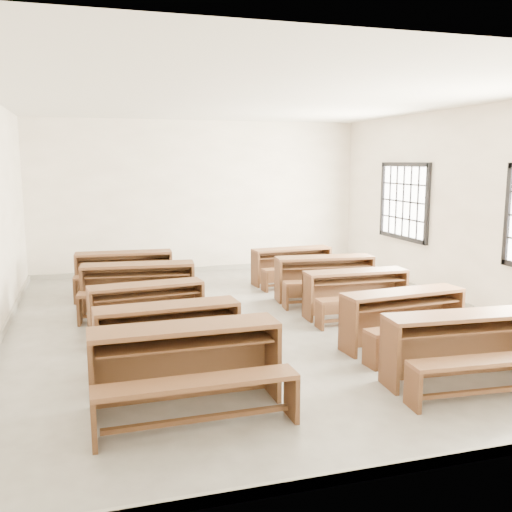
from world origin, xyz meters
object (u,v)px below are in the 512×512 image
object	(u,v)px
desk_set_2	(147,305)
desk_set_1	(169,332)
desk_set_0	(187,361)
desk_set_3	(138,285)
desk_set_8	(325,275)
desk_set_5	(464,344)
desk_set_7	(357,290)
desk_set_4	(124,270)
desk_set_6	(405,315)
desk_set_9	(293,263)

from	to	relation	value
desk_set_2	desk_set_1	bearing A→B (deg)	-92.47
desk_set_0	desk_set_3	bearing A→B (deg)	91.13
desk_set_0	desk_set_8	size ratio (longest dim) A/B	1.04
desk_set_3	desk_set_5	xyz separation A→B (m)	(3.04, -3.91, -0.01)
desk_set_5	desk_set_8	xyz separation A→B (m)	(0.09, 3.86, -0.00)
desk_set_2	desk_set_3	xyz separation A→B (m)	(-0.02, 1.16, 0.05)
desk_set_3	desk_set_7	bearing A→B (deg)	-14.65
desk_set_2	desk_set_3	bearing A→B (deg)	84.45
desk_set_1	desk_set_4	world-z (taller)	desk_set_4
desk_set_2	desk_set_8	size ratio (longest dim) A/B	0.94
desk_set_6	desk_set_0	bearing A→B (deg)	-166.38
desk_set_9	desk_set_6	bearing A→B (deg)	-94.21
desk_set_2	desk_set_4	distance (m)	2.55
desk_set_7	desk_set_9	bearing A→B (deg)	93.71
desk_set_1	desk_set_7	xyz separation A→B (m)	(3.04, 1.38, -0.01)
desk_set_0	desk_set_4	world-z (taller)	desk_set_0
desk_set_2	desk_set_9	bearing A→B (deg)	33.22
desk_set_6	desk_set_9	bearing A→B (deg)	85.11
desk_set_1	desk_set_8	distance (m)	3.93
desk_set_1	desk_set_3	world-z (taller)	desk_set_3
desk_set_0	desk_set_4	distance (m)	5.09
desk_set_0	desk_set_8	distance (m)	4.72
desk_set_3	desk_set_7	xyz separation A→B (m)	(3.16, -1.18, -0.04)
desk_set_4	desk_set_5	bearing A→B (deg)	-56.06
desk_set_4	desk_set_3	bearing A→B (deg)	-81.75
desk_set_1	desk_set_3	size ratio (longest dim) A/B	0.93
desk_set_4	desk_set_9	world-z (taller)	desk_set_4
desk_set_3	desk_set_2	bearing A→B (deg)	-83.21
desk_set_6	desk_set_5	bearing A→B (deg)	-96.95
desk_set_4	desk_set_9	bearing A→B (deg)	2.41
desk_set_0	desk_set_2	world-z (taller)	desk_set_0
desk_set_1	desk_set_9	xyz separation A→B (m)	(2.93, 3.91, -0.02)
desk_set_7	desk_set_5	bearing A→B (deg)	-91.14
desk_set_2	desk_set_7	xyz separation A→B (m)	(3.14, -0.02, 0.01)
desk_set_0	desk_set_9	size ratio (longest dim) A/B	1.13
desk_set_1	desk_set_7	bearing A→B (deg)	20.85
desk_set_6	desk_set_2	bearing A→B (deg)	148.28
desk_set_4	desk_set_8	world-z (taller)	desk_set_4
desk_set_2	desk_set_4	xyz separation A→B (m)	(-0.14, 2.55, 0.03)
desk_set_7	desk_set_4	bearing A→B (deg)	143.24
desk_set_1	desk_set_3	bearing A→B (deg)	89.06
desk_set_2	desk_set_8	bearing A→B (deg)	13.32
desk_set_6	desk_set_7	world-z (taller)	desk_set_6
desk_set_6	desk_set_4	bearing A→B (deg)	122.92
desk_set_1	desk_set_3	xyz separation A→B (m)	(-0.12, 2.56, 0.02)
desk_set_3	desk_set_7	world-z (taller)	desk_set_3
desk_set_2	desk_set_6	world-z (taller)	desk_set_6
desk_set_1	desk_set_2	distance (m)	1.40
desk_set_7	desk_set_0	bearing A→B (deg)	-139.05
desk_set_3	desk_set_7	size ratio (longest dim) A/B	1.13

